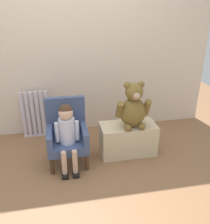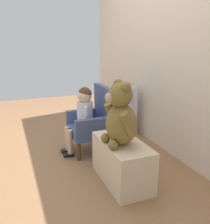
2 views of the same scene
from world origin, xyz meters
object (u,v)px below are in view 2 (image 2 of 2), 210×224
Objects in this scene: child_figure at (83,111)px; low_bench at (122,162)px; large_teddy_bear at (121,117)px; radiator at (130,109)px; child_armchair at (93,121)px.

child_figure reaches higher than low_bench.
child_figure is 1.37× the size of large_teddy_bear.
radiator is 0.86× the size of child_armchair.
large_teddy_bear is at bearing -1.31° from child_armchair.
radiator is 1.19× the size of large_teddy_bear.
child_figure reaches higher than radiator.
child_armchair is at bearing 90.00° from child_figure.
child_figure is at bearing -63.58° from radiator.
large_teddy_bear is at bearing -30.67° from radiator.
child_armchair reaches higher than low_bench.
radiator is at bearing 116.42° from child_figure.
radiator is 1.33m from large_teddy_bear.
child_armchair and child_figure have the same top height.
child_armchair is (0.38, -0.65, 0.03)m from radiator.
child_armchair reaches higher than radiator.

